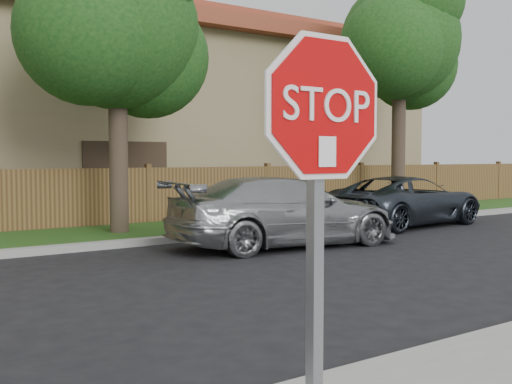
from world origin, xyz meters
TOP-DOWN VIEW (x-y plane):
  - far_curb at (0.00, 8.15)m, footprint 70.00×0.30m
  - grass_strip at (0.00, 9.80)m, footprint 70.00×3.00m
  - tree_mid at (2.52, 9.57)m, footprint 4.80×3.90m
  - tree_right at (12.02, 9.57)m, footprint 4.80×3.90m
  - stop_sign at (-0.80, -1.48)m, footprint 1.01×0.13m
  - sedan_right at (4.86, 6.32)m, footprint 5.25×2.51m
  - sedan_far_right at (10.01, 7.55)m, footprint 5.08×2.70m

SIDE VIEW (x-z plane):
  - grass_strip at x=0.00m, z-range 0.00..0.12m
  - far_curb at x=0.00m, z-range 0.00..0.15m
  - sedan_far_right at x=10.01m, z-range 0.00..1.36m
  - sedan_right at x=4.86m, z-range 0.00..1.48m
  - stop_sign at x=-0.80m, z-range 0.55..3.11m
  - tree_mid at x=2.52m, z-range 1.20..8.55m
  - tree_right at x=12.02m, z-range 1.47..9.67m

